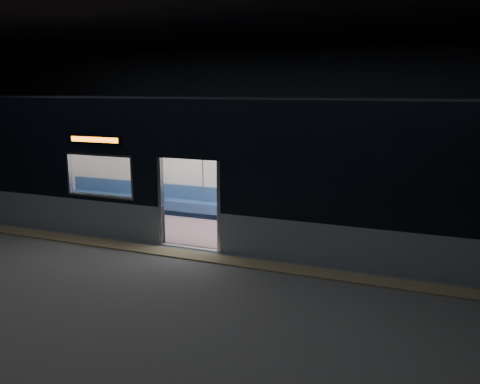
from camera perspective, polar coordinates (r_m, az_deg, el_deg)
The scene contains 7 objects.
station_floor at distance 10.82m, azimuth -8.20°, elevation -7.86°, with size 24.00×14.00×0.01m, color #47494C.
station_envelope at distance 10.21m, azimuth -8.80°, elevation 11.95°, with size 24.00×14.00×5.00m.
tactile_strip at distance 11.27m, azimuth -6.77°, elevation -6.92°, with size 22.80×0.50×0.03m, color #8C7F59.
metro_car at distance 12.58m, azimuth -2.56°, elevation 3.67°, with size 18.00×3.04×3.35m.
passenger at distance 12.76m, azimuth 12.82°, elevation -1.09°, with size 0.49×0.79×1.47m.
handbag at distance 12.56m, azimuth 12.38°, elevation -1.90°, with size 0.32×0.28×0.16m, color black.
transit_map at distance 12.78m, azimuth 20.93°, elevation 1.53°, with size 1.12×0.03×0.73m, color white.
Camera 1 is at (5.26, -8.75, 3.58)m, focal length 38.00 mm.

